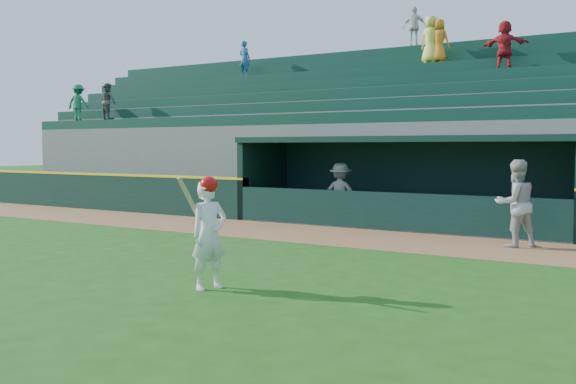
# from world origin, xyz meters

# --- Properties ---
(ground) EXTENTS (120.00, 120.00, 0.00)m
(ground) POSITION_xyz_m (0.00, 0.00, 0.00)
(ground) COLOR #1E4E13
(ground) RESTS_ON ground
(warning_track) EXTENTS (40.00, 3.00, 0.01)m
(warning_track) POSITION_xyz_m (0.00, 4.90, 0.01)
(warning_track) COLOR #8D5D38
(warning_track) RESTS_ON ground
(field_wall_left) EXTENTS (15.50, 0.30, 1.20)m
(field_wall_left) POSITION_xyz_m (-12.25, 6.55, 0.60)
(field_wall_left) COLOR black
(field_wall_left) RESTS_ON ground
(wall_stripe_left) EXTENTS (15.50, 0.32, 0.06)m
(wall_stripe_left) POSITION_xyz_m (-12.25, 6.55, 1.23)
(wall_stripe_left) COLOR yellow
(wall_stripe_left) RESTS_ON field_wall_left
(dugout_player_front) EXTENTS (1.17, 1.15, 1.90)m
(dugout_player_front) POSITION_xyz_m (3.46, 5.38, 0.95)
(dugout_player_front) COLOR #A9A9A4
(dugout_player_front) RESTS_ON ground
(dugout_player_inside) EXTENTS (1.22, 0.86, 1.72)m
(dugout_player_inside) POSITION_xyz_m (-1.70, 7.23, 0.86)
(dugout_player_inside) COLOR #979792
(dugout_player_inside) RESTS_ON ground
(dugout) EXTENTS (9.40, 2.80, 2.46)m
(dugout) POSITION_xyz_m (0.00, 8.00, 1.36)
(dugout) COLOR slate
(dugout) RESTS_ON ground
(stands) EXTENTS (34.50, 6.31, 7.47)m
(stands) POSITION_xyz_m (-0.02, 12.57, 2.39)
(stands) COLOR slate
(stands) RESTS_ON ground
(batter_at_plate) EXTENTS (0.58, 0.84, 1.74)m
(batter_at_plate) POSITION_xyz_m (0.37, -1.32, 0.87)
(batter_at_plate) COLOR white
(batter_at_plate) RESTS_ON ground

